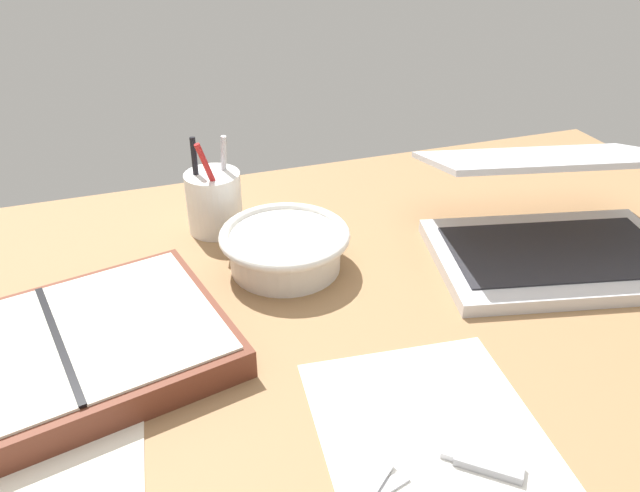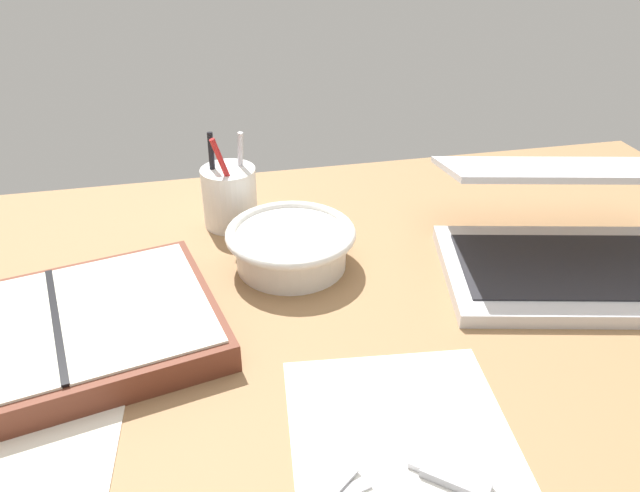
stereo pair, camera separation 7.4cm
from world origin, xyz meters
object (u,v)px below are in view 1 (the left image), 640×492
object	(u,v)px
bowl	(285,247)
pen_cup	(214,201)
planner	(62,355)
laptop	(553,222)

from	to	relation	value
bowl	pen_cup	world-z (taller)	pen_cup
pen_cup	planner	xyz separation A→B (cm)	(-20.98, -24.86, -2.78)
planner	laptop	bearing A→B (deg)	-9.28
planner	bowl	bearing A→B (deg)	10.25
laptop	bowl	xyz separation A→B (cm)	(-35.27, 8.21, -1.74)
laptop	planner	bearing A→B (deg)	-164.19
bowl	planner	bearing A→B (deg)	-157.46
bowl	laptop	bearing A→B (deg)	-13.11
laptop	pen_cup	xyz separation A→B (cm)	(-42.05, 21.55, -0.26)
laptop	bowl	size ratio (longest dim) A/B	2.20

